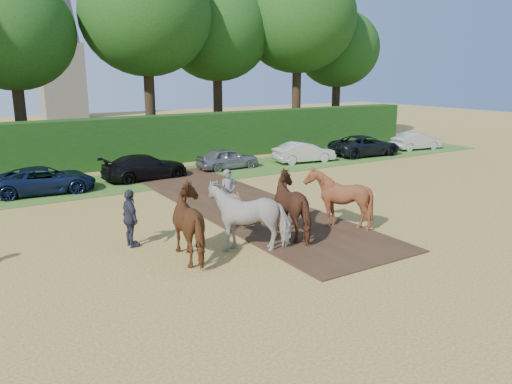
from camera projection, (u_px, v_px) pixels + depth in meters
ground at (310, 260)px, 15.50m from camera, size 120.00×120.00×0.00m
earth_strip at (238, 204)px, 22.03m from camera, size 4.50×17.00×0.05m
grass_verge at (150, 179)px, 27.02m from camera, size 50.00×5.00×0.03m
hedgerow at (122, 142)px, 30.37m from camera, size 46.00×1.60×3.00m
spectator_far at (130, 218)px, 16.50m from camera, size 0.50×1.16×1.97m
plough_team at (272, 209)px, 17.05m from camera, size 7.55×5.28×2.27m
parked_cars at (187, 164)px, 27.80m from camera, size 41.32×3.17×1.44m
treeline at (71, 16)px, 30.35m from camera, size 48.70×10.60×14.21m
church at (54, 2)px, 59.58m from camera, size 5.20×5.20×27.00m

